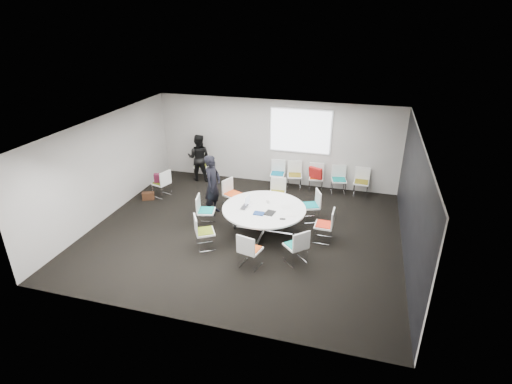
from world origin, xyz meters
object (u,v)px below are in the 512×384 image
(chair_ring_b, at_px, (310,211))
(laptop, at_px, (246,207))
(chair_back_b, at_px, (294,180))
(person_main, at_px, (213,185))
(chair_ring_c, at_px, (277,199))
(maroon_bag, at_px, (161,178))
(chair_back_d, at_px, (338,185))
(chair_person_back, at_px, (202,170))
(chair_ring_f, at_px, (205,238))
(chair_ring_e, at_px, (206,217))
(chair_back_c, at_px, (316,182))
(chair_back_e, at_px, (361,187))
(chair_ring_g, at_px, (250,256))
(chair_ring_h, at_px, (296,252))
(chair_ring_d, at_px, (233,199))
(person_back, at_px, (199,158))
(conference_table, at_px, (264,215))
(chair_back_a, at_px, (277,179))
(brown_bag, at_px, (148,196))
(cup, at_px, (268,201))
(chair_ring_a, at_px, (324,231))

(chair_ring_b, distance_m, laptop, 1.94)
(chair_back_b, distance_m, person_main, 3.11)
(chair_ring_c, distance_m, maroon_bag, 3.67)
(chair_back_d, xyz_separation_m, chair_person_back, (-4.70, 0.00, 0.00))
(chair_ring_f, relative_size, chair_back_d, 1.00)
(chair_ring_e, xyz_separation_m, maroon_bag, (-2.06, 1.39, 0.34))
(chair_back_c, distance_m, chair_back_e, 1.42)
(chair_ring_g, height_order, chair_ring_h, same)
(chair_ring_e, relative_size, chair_back_e, 1.00)
(chair_ring_f, bearing_deg, chair_ring_d, 150.38)
(chair_ring_g, xyz_separation_m, person_back, (-3.13, 4.48, 0.53))
(chair_person_back, bearing_deg, chair_ring_e, 106.22)
(conference_table, relative_size, chair_back_d, 2.44)
(chair_back_a, height_order, person_back, person_back)
(brown_bag, bearing_deg, chair_ring_e, -24.04)
(person_back, height_order, maroon_bag, person_back)
(chair_ring_e, distance_m, brown_bag, 2.59)
(conference_table, distance_m, chair_ring_f, 1.66)
(chair_back_e, bearing_deg, person_back, 4.16)
(person_main, distance_m, brown_bag, 2.42)
(maroon_bag, bearing_deg, chair_ring_c, 3.49)
(conference_table, xyz_separation_m, chair_ring_h, (1.05, -1.11, -0.26))
(chair_ring_g, distance_m, person_back, 5.49)
(chair_ring_d, bearing_deg, chair_back_b, 165.53)
(chair_ring_d, xyz_separation_m, chair_back_a, (0.91, 1.90, 0.00))
(chair_ring_h, relative_size, chair_person_back, 1.00)
(conference_table, xyz_separation_m, cup, (0.02, 0.30, 0.24))
(chair_ring_f, bearing_deg, chair_person_back, 173.13)
(chair_ring_d, relative_size, laptop, 2.70)
(chair_back_a, distance_m, chair_person_back, 2.71)
(chair_ring_a, height_order, cup, chair_ring_a)
(person_main, bearing_deg, chair_back_e, -53.71)
(chair_ring_f, xyz_separation_m, chair_ring_h, (2.26, -0.01, 0.00))
(chair_ring_f, bearing_deg, laptop, 111.88)
(chair_back_c, bearing_deg, chair_back_d, 173.61)
(chair_ring_a, relative_size, chair_ring_f, 1.00)
(conference_table, relative_size, chair_person_back, 2.44)
(chair_back_c, bearing_deg, chair_person_back, -6.37)
(chair_ring_f, relative_size, person_main, 0.50)
(chair_ring_f, bearing_deg, brown_bag, -157.92)
(conference_table, relative_size, chair_back_a, 2.44)
(chair_ring_g, xyz_separation_m, chair_back_b, (0.15, 4.64, 0.00))
(chair_back_d, height_order, person_main, person_main)
(chair_person_back, xyz_separation_m, cup, (3.07, -2.78, 0.50))
(chair_back_b, xyz_separation_m, person_main, (-1.90, -2.39, 0.60))
(chair_ring_c, distance_m, chair_ring_h, 2.87)
(chair_ring_d, bearing_deg, chair_back_d, 146.64)
(chair_ring_f, height_order, chair_back_e, same)
(conference_table, relative_size, chair_back_b, 2.44)
(chair_back_a, xyz_separation_m, laptop, (-0.11, -3.16, 0.47))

